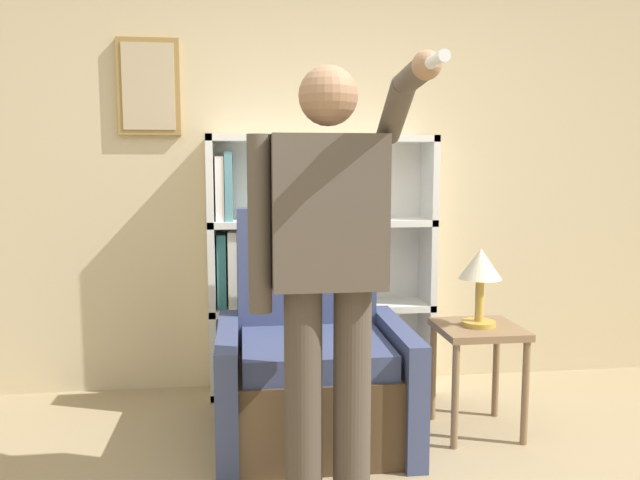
% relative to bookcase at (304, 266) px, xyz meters
% --- Properties ---
extents(wall_back, '(8.00, 0.11, 2.80)m').
position_rel_bookcase_xyz_m(wall_back, '(0.10, 0.16, 0.63)').
color(wall_back, beige).
rests_on(wall_back, ground_plane).
extents(bookcase, '(1.36, 0.28, 1.56)m').
position_rel_bookcase_xyz_m(bookcase, '(0.00, 0.00, 0.00)').
color(bookcase, white).
rests_on(bookcase, ground_plane).
extents(armchair, '(0.94, 0.83, 1.16)m').
position_rel_bookcase_xyz_m(armchair, '(-0.03, -0.67, -0.41)').
color(armchair, '#4C3823').
rests_on(armchair, ground_plane).
extents(person_standing, '(0.58, 0.78, 1.75)m').
position_rel_bookcase_xyz_m(person_standing, '(-0.05, -1.38, 0.24)').
color(person_standing, '#473D33').
rests_on(person_standing, ground_plane).
extents(side_table, '(0.41, 0.41, 0.56)m').
position_rel_bookcase_xyz_m(side_table, '(0.82, -0.73, -0.31)').
color(side_table, '#846647').
rests_on(side_table, ground_plane).
extents(table_lamp, '(0.22, 0.22, 0.40)m').
position_rel_bookcase_xyz_m(table_lamp, '(0.82, -0.73, 0.08)').
color(table_lamp, gold).
rests_on(table_lamp, side_table).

